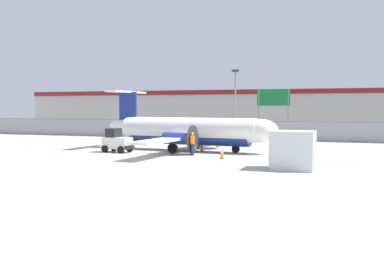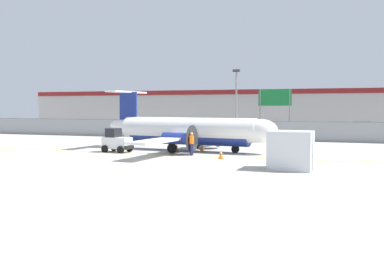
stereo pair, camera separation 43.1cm
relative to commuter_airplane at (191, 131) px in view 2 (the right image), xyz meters
name	(u,v)px [view 2 (the right image)]	position (x,y,z in m)	size (l,w,h in m)	color
ground_plane	(174,155)	(-0.20, -3.28, -1.60)	(140.00, 140.00, 0.01)	#ADA89E
perimeter_fence	(227,129)	(-0.20, 12.73, -0.49)	(98.00, 0.10, 2.10)	gray
parking_lot_strip	(248,133)	(-0.20, 24.23, -1.54)	(98.00, 17.00, 0.12)	#38383A
background_building	(269,109)	(-0.20, 42.71, 1.66)	(91.00, 8.10, 6.50)	#BCB7B2
commuter_airplane	(191,131)	(0.00, 0.00, 0.00)	(15.16, 16.08, 4.92)	white
baggage_tug	(117,141)	(-5.24, -2.84, -0.75)	(2.45, 1.64, 1.88)	silver
ground_crew_worker	(192,143)	(1.12, -3.17, -0.65)	(0.38, 0.55, 1.70)	#191E4C
cargo_container	(291,150)	(8.73, -7.97, -0.50)	(2.51, 2.13, 2.20)	silver
traffic_cone_near_left	(221,154)	(3.68, -4.45, -1.29)	(0.36, 0.36, 0.64)	orange
traffic_cone_near_right	(195,144)	(-0.58, 2.73, -1.29)	(0.36, 0.36, 0.64)	orange
traffic_cone_far_left	(202,147)	(0.94, -0.10, -1.29)	(0.36, 0.36, 0.64)	orange
traffic_cone_far_right	(177,148)	(-0.82, -1.12, -1.29)	(0.36, 0.36, 0.64)	orange
parked_car_0	(136,127)	(-14.40, 19.15, -0.71)	(4.39, 2.43, 1.58)	silver
parked_car_1	(169,126)	(-10.71, 21.71, -0.71)	(4.28, 2.17, 1.58)	#19662D
parked_car_2	(209,125)	(-6.97, 28.46, -0.71)	(4.37, 2.40, 1.58)	red
parked_car_3	(224,127)	(-3.32, 23.43, -0.71)	(4.22, 2.05, 1.58)	navy
parked_car_4	(254,129)	(1.63, 18.67, -0.71)	(4.40, 2.45, 1.58)	gray
parked_car_5	(296,128)	(6.34, 21.49, -0.71)	(4.29, 2.20, 1.58)	#19662D
parked_car_6	(326,129)	(9.90, 21.82, -0.71)	(4.21, 2.02, 1.58)	black
parked_car_7	(361,128)	(14.11, 26.06, -0.71)	(4.23, 2.06, 1.58)	black
apron_light_pole	(236,99)	(1.66, 9.03, 2.70)	(0.70, 0.30, 7.27)	slate
highway_sign	(275,102)	(4.73, 14.48, 2.54)	(3.60, 0.14, 5.50)	slate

